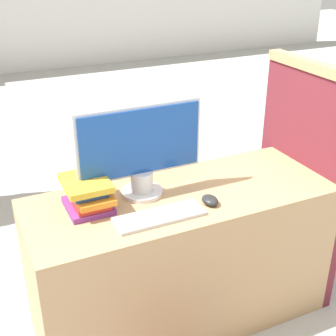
{
  "coord_description": "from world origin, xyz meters",
  "views": [
    {
      "loc": [
        -0.88,
        -1.44,
        1.83
      ],
      "look_at": [
        -0.08,
        0.26,
        0.92
      ],
      "focal_mm": 50.0,
      "sensor_mm": 36.0,
      "label": 1
    }
  ],
  "objects_px": {
    "monitor": "(141,151)",
    "keyboard": "(160,216)",
    "book_stack": "(88,194)",
    "mouse": "(210,200)"
  },
  "relations": [
    {
      "from": "keyboard",
      "to": "mouse",
      "type": "height_order",
      "value": "mouse"
    },
    {
      "from": "monitor",
      "to": "keyboard",
      "type": "distance_m",
      "value": 0.32
    },
    {
      "from": "monitor",
      "to": "keyboard",
      "type": "bearing_deg",
      "value": -93.14
    },
    {
      "from": "book_stack",
      "to": "keyboard",
      "type": "bearing_deg",
      "value": -41.02
    },
    {
      "from": "keyboard",
      "to": "mouse",
      "type": "xyz_separation_m",
      "value": [
        0.26,
        0.01,
        0.01
      ]
    },
    {
      "from": "monitor",
      "to": "mouse",
      "type": "relative_size",
      "value": 6.23
    },
    {
      "from": "keyboard",
      "to": "book_stack",
      "type": "height_order",
      "value": "book_stack"
    },
    {
      "from": "keyboard",
      "to": "mouse",
      "type": "bearing_deg",
      "value": 3.16
    },
    {
      "from": "monitor",
      "to": "book_stack",
      "type": "distance_m",
      "value": 0.31
    },
    {
      "from": "keyboard",
      "to": "mouse",
      "type": "distance_m",
      "value": 0.26
    }
  ]
}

